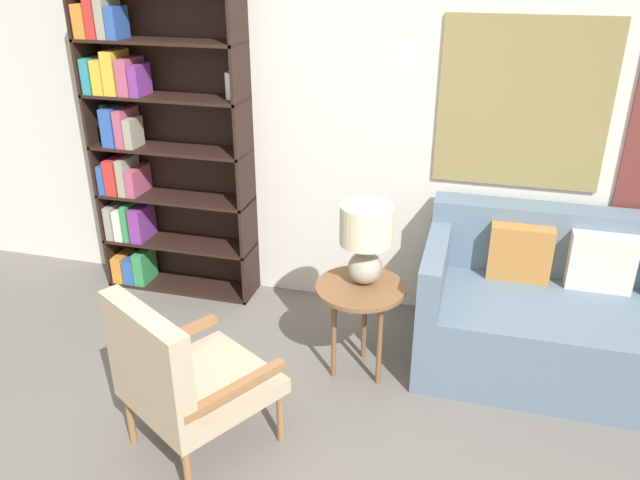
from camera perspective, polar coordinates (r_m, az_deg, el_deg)
The scene contains 6 objects.
wall_back at distance 4.02m, azimuth 3.69°, elevation 11.83°, with size 6.40×0.08×2.70m.
bookshelf at distance 4.43m, azimuth -15.35°, elevation 8.16°, with size 1.09×0.30×2.11m.
armchair at distance 3.03m, azimuth -12.83°, elevation -11.93°, with size 0.82×0.84×0.88m.
couch at distance 3.95m, azimuth 23.82°, elevation -6.62°, with size 1.96×0.91×0.89m.
side_table at distance 3.50m, azimuth 3.71°, elevation -5.16°, with size 0.51×0.51×0.58m.
table_lamp at distance 3.38m, azimuth 4.23°, elevation 0.34°, with size 0.29×0.29×0.46m.
Camera 1 is at (0.84, -1.80, 2.27)m, focal length 35.00 mm.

